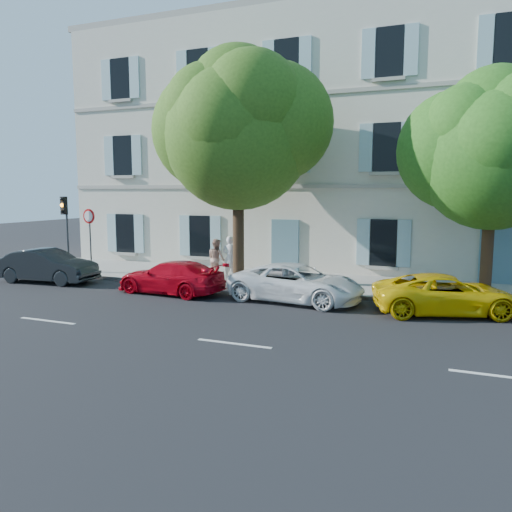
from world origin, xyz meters
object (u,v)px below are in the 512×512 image
at_px(car_white_coupe, 296,283).
at_px(pedestrian_b, 217,259).
at_px(traffic_light, 65,218).
at_px(tree_right, 493,157).
at_px(tree_left, 238,137).
at_px(road_sign, 90,227).
at_px(pedestrian_a, 230,258).
at_px(car_yellow_supercar, 447,294).
at_px(car_red_coupe, 171,277).
at_px(car_dark_sedan, 47,266).

relative_size(car_white_coupe, pedestrian_b, 2.79).
bearing_deg(traffic_light, tree_right, 2.16).
xyz_separation_m(car_white_coupe, tree_left, (-3.02, 1.97, 5.24)).
relative_size(road_sign, pedestrian_b, 1.71).
bearing_deg(car_white_coupe, pedestrian_a, 61.94).
relative_size(car_white_coupe, car_yellow_supercar, 1.05).
bearing_deg(car_red_coupe, tree_left, 149.05).
xyz_separation_m(tree_right, traffic_light, (-17.23, -0.65, -2.26)).
xyz_separation_m(car_white_coupe, traffic_light, (-11.20, 1.36, 1.96)).
height_order(tree_right, pedestrian_a, tree_right).
relative_size(car_dark_sedan, car_white_coupe, 0.91).
xyz_separation_m(car_red_coupe, tree_left, (1.71, 2.37, 5.28)).
bearing_deg(pedestrian_a, car_white_coupe, 146.05).
relative_size(car_red_coupe, tree_right, 0.57).
distance_m(car_red_coupe, tree_right, 11.82).
relative_size(tree_left, road_sign, 3.13).
bearing_deg(tree_right, tree_left, -179.74).
bearing_deg(car_dark_sedan, car_white_coupe, -92.71).
bearing_deg(pedestrian_a, traffic_light, 7.74).
relative_size(car_dark_sedan, road_sign, 1.48).
bearing_deg(road_sign, car_yellow_supercar, -6.65).
bearing_deg(car_dark_sedan, road_sign, -17.59).
bearing_deg(car_white_coupe, car_red_coupe, 100.59).
xyz_separation_m(car_dark_sedan, tree_left, (7.69, 2.30, 5.19)).
xyz_separation_m(tree_right, road_sign, (-16.25, -0.23, -2.67)).
bearing_deg(car_white_coupe, road_sign, 85.91).
height_order(car_red_coupe, pedestrian_b, pedestrian_b).
bearing_deg(road_sign, tree_right, 0.81).
xyz_separation_m(car_dark_sedan, pedestrian_b, (6.52, 2.69, 0.29)).
xyz_separation_m(car_red_coupe, pedestrian_b, (0.54, 2.76, 0.38)).
distance_m(car_white_coupe, traffic_light, 11.45).
bearing_deg(pedestrian_b, car_white_coupe, -178.16).
distance_m(car_red_coupe, car_white_coupe, 4.75).
height_order(car_dark_sedan, car_red_coupe, car_dark_sedan).
bearing_deg(tree_right, car_dark_sedan, -172.05).
distance_m(car_dark_sedan, car_yellow_supercar, 15.57).
height_order(tree_right, traffic_light, tree_right).
bearing_deg(pedestrian_b, pedestrian_a, -143.97).
height_order(car_dark_sedan, pedestrian_b, pedestrian_b).
xyz_separation_m(tree_right, pedestrian_a, (-9.62, 0.40, -3.82)).
distance_m(car_yellow_supercar, tree_left, 9.67).
height_order(car_yellow_supercar, traffic_light, traffic_light).
bearing_deg(pedestrian_b, car_yellow_supercar, -163.30).
relative_size(car_dark_sedan, car_yellow_supercar, 0.95).
bearing_deg(car_white_coupe, car_dark_sedan, 97.55).
xyz_separation_m(tree_left, pedestrian_a, (-0.57, 0.44, -4.84)).
bearing_deg(tree_right, car_white_coupe, -161.57).
xyz_separation_m(tree_left, road_sign, (-7.20, -0.19, -3.68)).
distance_m(car_dark_sedan, tree_right, 17.42).
height_order(tree_left, road_sign, tree_left).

